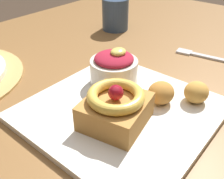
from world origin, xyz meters
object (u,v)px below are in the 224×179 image
fritter_front (196,92)px  fritter_middle (161,93)px  berry_ramekin (114,69)px  front_plate (121,110)px  cake_slice (116,107)px  fork (198,55)px  coffee_mug (115,14)px

fritter_front → fritter_middle: bearing=132.8°
berry_ramekin → fritter_middle: bearing=-88.6°
berry_ramekin → front_plate: bearing=-132.0°
cake_slice → front_plate: bearing=24.9°
cake_slice → fritter_middle: size_ratio=2.35×
front_plate → berry_ramekin: 0.09m
fork → coffee_mug: bearing=-11.9°
front_plate → fritter_middle: (0.06, -0.04, 0.03)m
berry_ramekin → fritter_front: berry_ramekin is taller
fritter_front → coffee_mug: bearing=58.7°
berry_ramekin → coffee_mug: bearing=38.6°
fritter_middle → coffee_mug: 0.40m
fritter_front → fork: bearing=22.1°
fritter_front → berry_ramekin: bearing=106.8°
fork → berry_ramekin: bearing=66.4°
front_plate → fork: size_ratio=2.29×
fritter_front → fork: (0.20, 0.08, -0.03)m
fork → coffee_mug: 0.28m
cake_slice → fritter_front: size_ratio=2.49×
fritter_middle → coffee_mug: size_ratio=0.52×
fritter_front → coffee_mug: size_ratio=0.49×
front_plate → fork: (0.30, -0.01, -0.00)m
front_plate → fritter_front: size_ratio=6.46×
front_plate → berry_ramekin: (0.05, 0.06, 0.04)m
berry_ramekin → coffee_mug: (0.26, 0.21, 0.00)m
front_plate → berry_ramekin: size_ratio=3.23×
berry_ramekin → coffee_mug: coffee_mug is taller
cake_slice → fork: (0.33, 0.01, -0.04)m
fork → coffee_mug: (0.02, 0.27, 0.04)m
cake_slice → fritter_front: bearing=-28.2°
berry_ramekin → fritter_front: (0.04, -0.15, -0.01)m
fritter_middle → coffee_mug: bearing=50.3°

